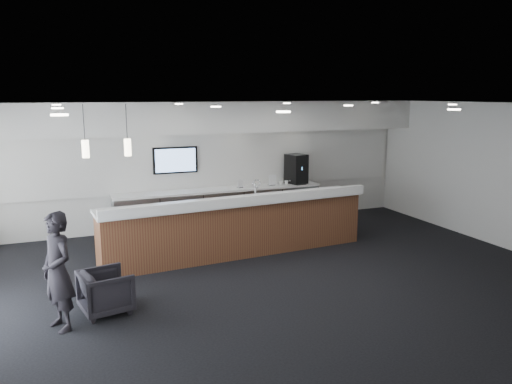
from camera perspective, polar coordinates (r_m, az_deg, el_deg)
name	(u,v)px	position (r m, az deg, el deg)	size (l,w,h in m)	color
ground	(284,277)	(8.91, 3.19, -9.69)	(10.00, 10.00, 0.00)	black
ceiling	(286,104)	(8.33, 3.41, 9.98)	(10.00, 8.00, 0.02)	black
back_wall	(215,164)	(12.19, -4.69, 3.23)	(10.00, 0.02, 3.00)	silver
right_wall	(504,176)	(11.51, 26.48, 1.64)	(0.02, 8.00, 3.00)	silver
soffit_bulkhead	(220,117)	(11.66, -4.12, 8.56)	(10.00, 0.90, 0.70)	silver
alcove_panel	(215,160)	(12.15, -4.65, 3.68)	(9.80, 0.06, 1.40)	silver
back_credenza	(220,208)	(12.03, -4.11, -1.81)	(5.06, 0.66, 0.95)	gray
wall_tv	(175,160)	(11.82, -9.21, 3.62)	(1.05, 0.08, 0.62)	black
pendant_left	(132,151)	(8.47, -13.96, 4.61)	(0.12, 0.12, 0.30)	#FFEEC6
pendant_right	(88,152)	(8.41, -18.70, 4.30)	(0.12, 0.12, 0.30)	#FFEEC6
ceiling_can_lights	(286,106)	(8.34, 3.41, 9.78)	(7.00, 5.00, 0.02)	white
service_counter	(237,226)	(9.98, -2.15, -3.92)	(5.52, 1.30, 1.49)	#552B1C
coffee_machine	(296,169)	(12.61, 4.62, 2.65)	(0.52, 0.60, 0.74)	black
info_sign_left	(240,184)	(12.00, -1.79, 0.95)	(0.14, 0.02, 0.20)	white
info_sign_right	(272,180)	(12.32, 1.89, 1.37)	(0.20, 0.02, 0.26)	white
armchair	(106,291)	(7.77, -16.77, -10.83)	(0.68, 0.70, 0.64)	black
lounge_guest	(58,272)	(7.29, -21.72, -8.45)	(0.60, 0.39, 1.64)	black
cup_0	(291,182)	(12.55, 4.07, 1.15)	(0.10, 0.10, 0.10)	white
cup_1	(286,182)	(12.49, 3.49, 1.11)	(0.10, 0.10, 0.10)	white
cup_2	(281,183)	(12.43, 2.90, 1.06)	(0.10, 0.10, 0.10)	white
cup_3	(276,183)	(12.37, 2.31, 1.02)	(0.10, 0.10, 0.10)	white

